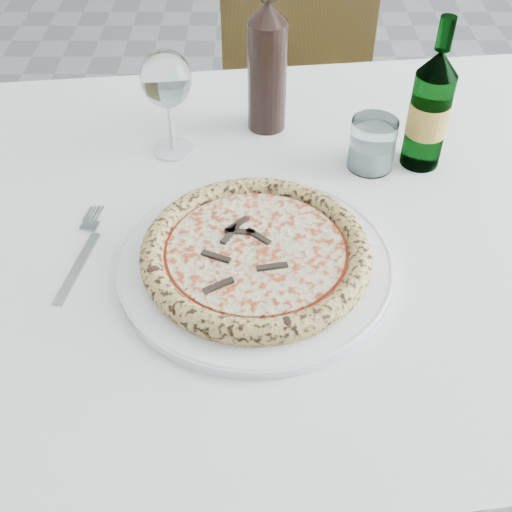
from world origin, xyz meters
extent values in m
cube|color=#5B5A65|center=(0.00, 0.00, -0.01)|extent=(5.00, 6.00, 0.02)
cube|color=brown|center=(-0.22, -0.21, 0.73)|extent=(1.58, 1.02, 0.04)
cube|color=white|center=(-0.22, -0.21, 0.75)|extent=(1.65, 1.09, 0.01)
cube|color=white|center=(-0.22, 0.24, 0.64)|extent=(1.55, 0.01, 0.22)
cube|color=brown|center=(-0.16, 0.50, 0.45)|extent=(0.48, 0.48, 0.04)
cube|color=brown|center=(-0.12, 0.67, 0.70)|extent=(0.40, 0.13, 0.46)
cylinder|color=brown|center=(0.05, 0.63, 0.21)|extent=(0.04, 0.04, 0.43)
cylinder|color=brown|center=(-0.03, 0.29, 0.21)|extent=(0.04, 0.04, 0.43)
cylinder|color=brown|center=(-0.28, 0.70, 0.21)|extent=(0.04, 0.04, 0.43)
cylinder|color=brown|center=(-0.36, 0.37, 0.21)|extent=(0.04, 0.04, 0.43)
cylinder|color=white|center=(-0.22, -0.31, 0.76)|extent=(0.37, 0.37, 0.01)
torus|color=white|center=(-0.22, -0.31, 0.77)|extent=(0.36, 0.36, 0.01)
cylinder|color=#E1C060|center=(-0.22, -0.31, 0.78)|extent=(0.29, 0.29, 0.01)
torus|color=tan|center=(-0.22, -0.31, 0.78)|extent=(0.30, 0.30, 0.03)
cylinder|color=#B12900|center=(-0.22, -0.31, 0.78)|extent=(0.25, 0.25, 0.00)
cylinder|color=beige|center=(-0.22, -0.31, 0.79)|extent=(0.23, 0.23, 0.00)
cube|color=black|center=(-0.19, -0.31, 0.79)|extent=(0.04, 0.01, 0.00)
cube|color=black|center=(-0.19, -0.28, 0.79)|extent=(0.03, 0.04, 0.00)
cube|color=black|center=(-0.24, -0.25, 0.79)|extent=(0.02, 0.04, 0.00)
cube|color=black|center=(-0.26, -0.30, 0.79)|extent=(0.04, 0.02, 0.00)
cube|color=black|center=(-0.27, -0.34, 0.79)|extent=(0.04, 0.02, 0.00)
cube|color=black|center=(-0.24, -0.38, 0.79)|extent=(0.02, 0.04, 0.00)
cube|color=black|center=(-0.20, -0.35, 0.79)|extent=(0.03, 0.04, 0.00)
cube|color=gray|center=(-0.46, -0.32, 0.76)|extent=(0.04, 0.14, 0.00)
cube|color=gray|center=(-0.46, -0.23, 0.76)|extent=(0.03, 0.03, 0.00)
cylinder|color=gray|center=(-0.47, -0.21, 0.76)|extent=(0.00, 0.03, 0.00)
cylinder|color=gray|center=(-0.46, -0.21, 0.76)|extent=(0.00, 0.03, 0.00)
cylinder|color=gray|center=(-0.46, -0.21, 0.76)|extent=(0.00, 0.03, 0.00)
cylinder|color=gray|center=(-0.45, -0.21, 0.76)|extent=(0.00, 0.03, 0.00)
cylinder|color=silver|center=(-0.36, -0.04, 0.76)|extent=(0.07, 0.07, 0.00)
cylinder|color=silver|center=(-0.36, -0.04, 0.80)|extent=(0.01, 0.01, 0.09)
ellipsoid|color=silver|center=(-0.36, -0.04, 0.88)|extent=(0.08, 0.08, 0.09)
cylinder|color=silver|center=(-0.04, -0.08, 0.80)|extent=(0.07, 0.07, 0.08)
cylinder|color=silver|center=(-0.04, -0.08, 0.78)|extent=(0.06, 0.06, 0.04)
cylinder|color=#25632D|center=(0.04, -0.07, 0.83)|extent=(0.06, 0.06, 0.15)
cone|color=#25632D|center=(0.04, -0.07, 0.93)|extent=(0.06, 0.06, 0.04)
cylinder|color=#25632D|center=(0.04, -0.07, 0.97)|extent=(0.02, 0.02, 0.05)
cylinder|color=#EBDF52|center=(0.04, -0.07, 0.84)|extent=(0.06, 0.06, 0.05)
cylinder|color=black|center=(-0.21, 0.03, 0.85)|extent=(0.06, 0.06, 0.18)
cone|color=black|center=(-0.21, 0.03, 0.96)|extent=(0.06, 0.06, 0.03)
camera|label=1|loc=(-0.22, -0.92, 1.35)|focal=45.00mm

